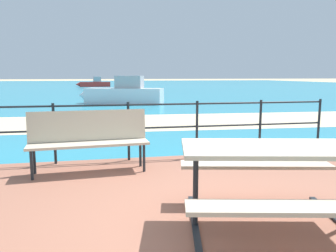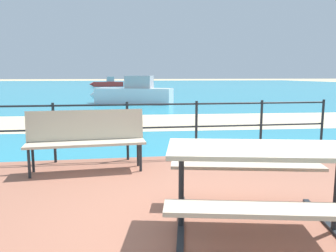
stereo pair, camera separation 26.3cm
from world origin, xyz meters
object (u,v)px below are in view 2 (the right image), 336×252
Objects in this scene: picnic_table at (259,168)px; boat_mid at (108,83)px; boat_far at (132,94)px; park_bench at (86,135)px.

boat_mid is (-2.50, 40.68, -0.24)m from picnic_table.
boat_mid is 26.25m from boat_far.
boat_far reaches higher than boat_mid.
park_bench is at bearing 84.70° from boat_mid.
boat_mid is at bearing -63.04° from boat_far.
picnic_table is 14.51m from boat_far.
park_bench is 0.40× the size of boat_mid.
boat_far is at bearing 87.85° from boat_mid.
boat_far is (1.97, -26.17, 0.10)m from boat_mid.
park_bench is 38.46m from boat_mid.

